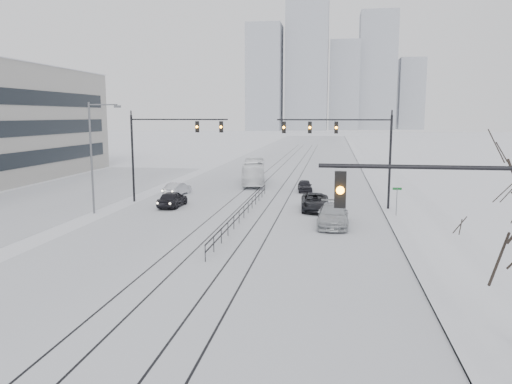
% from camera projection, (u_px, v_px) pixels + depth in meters
% --- Properties ---
extents(road, '(22.00, 260.00, 0.02)m').
position_uv_depth(road, '(282.00, 174.00, 68.33)').
color(road, silver).
rests_on(road, ground).
extents(sidewalk_east, '(5.00, 260.00, 0.16)m').
position_uv_depth(sidewalk_east, '(384.00, 175.00, 66.28)').
color(sidewalk_east, white).
rests_on(sidewalk_east, ground).
extents(curb, '(0.10, 260.00, 0.12)m').
position_uv_depth(curb, '(365.00, 175.00, 66.65)').
color(curb, gray).
rests_on(curb, ground).
extents(parking_strip, '(14.00, 60.00, 0.03)m').
position_uv_depth(parking_strip, '(44.00, 201.00, 46.93)').
color(parking_strip, silver).
rests_on(parking_strip, ground).
extents(tram_rails, '(5.30, 180.00, 0.01)m').
position_uv_depth(tram_rails, '(262.00, 197.00, 48.79)').
color(tram_rails, black).
rests_on(tram_rails, ground).
extents(skyline, '(96.00, 48.00, 72.00)m').
position_uv_depth(skyline, '(332.00, 73.00, 271.58)').
color(skyline, '#959AA3').
rests_on(skyline, ground).
extents(traffic_mast_near, '(6.10, 0.37, 7.00)m').
position_uv_depth(traffic_mast_near, '(483.00, 244.00, 13.26)').
color(traffic_mast_near, black).
rests_on(traffic_mast_near, ground).
extents(traffic_mast_ne, '(9.60, 0.37, 8.00)m').
position_uv_depth(traffic_mast_ne, '(350.00, 142.00, 41.80)').
color(traffic_mast_ne, black).
rests_on(traffic_mast_ne, ground).
extents(traffic_mast_nw, '(9.10, 0.37, 8.00)m').
position_uv_depth(traffic_mast_nw, '(163.00, 142.00, 45.32)').
color(traffic_mast_nw, black).
rests_on(traffic_mast_nw, ground).
extents(street_light_west, '(2.73, 0.25, 9.00)m').
position_uv_depth(street_light_west, '(94.00, 150.00, 40.07)').
color(street_light_west, '#595B60').
rests_on(street_light_west, ground).
extents(median_fence, '(0.06, 24.00, 1.00)m').
position_uv_depth(median_fence, '(244.00, 211.00, 38.94)').
color(median_fence, black).
rests_on(median_fence, ground).
extents(street_sign, '(0.70, 0.06, 2.40)m').
position_uv_depth(street_sign, '(397.00, 198.00, 38.95)').
color(street_sign, '#595B60').
rests_on(street_sign, ground).
extents(sedan_sb_inner, '(1.83, 4.25, 1.43)m').
position_uv_depth(sedan_sb_inner, '(172.00, 199.00, 43.60)').
color(sedan_sb_inner, black).
rests_on(sedan_sb_inner, ground).
extents(sedan_sb_outer, '(1.99, 4.00, 1.26)m').
position_uv_depth(sedan_sb_outer, '(177.00, 189.00, 50.27)').
color(sedan_sb_outer, '#AFB1B7').
rests_on(sedan_sb_outer, ground).
extents(sedan_nb_front, '(2.66, 5.21, 1.41)m').
position_uv_depth(sedan_nb_front, '(315.00, 202.00, 42.02)').
color(sedan_nb_front, black).
rests_on(sedan_nb_front, ground).
extents(sedan_nb_right, '(2.27, 5.47, 1.58)m').
position_uv_depth(sedan_nb_right, '(333.00, 215.00, 36.10)').
color(sedan_nb_right, '#A9AEB1').
rests_on(sedan_nb_right, ground).
extents(sedan_nb_far, '(1.83, 3.73, 1.23)m').
position_uv_depth(sedan_nb_far, '(305.00, 186.00, 52.46)').
color(sedan_nb_far, black).
rests_on(sedan_nb_far, ground).
extents(box_truck, '(3.73, 10.37, 2.82)m').
position_uv_depth(box_truck, '(254.00, 172.00, 58.05)').
color(box_truck, white).
rests_on(box_truck, ground).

